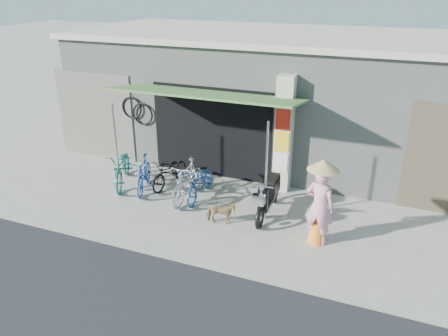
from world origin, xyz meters
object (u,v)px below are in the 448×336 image
at_px(bike_blue, 144,174).
at_px(moped, 269,196).
at_px(bike_teal, 123,167).
at_px(bike_navy, 201,182).
at_px(bike_black, 170,172).
at_px(bike_silver, 188,180).
at_px(nun, 320,203).
at_px(street_dog, 221,213).

bearing_deg(bike_blue, moped, -19.28).
height_order(bike_teal, bike_blue, bike_teal).
bearing_deg(bike_teal, bike_blue, -34.14).
relative_size(bike_teal, bike_navy, 1.13).
height_order(bike_black, bike_navy, bike_navy).
distance_m(bike_silver, bike_navy, 0.34).
bearing_deg(bike_teal, moped, -26.53).
bearing_deg(bike_teal, bike_silver, -29.25).
height_order(moped, nun, nun).
bearing_deg(bike_silver, nun, -13.88).
height_order(bike_black, moped, moped).
distance_m(bike_black, bike_silver, 0.95).
xyz_separation_m(bike_silver, bike_navy, (0.26, 0.20, -0.09)).
relative_size(bike_teal, bike_silver, 1.07).
xyz_separation_m(bike_teal, moped, (4.07, -0.13, -0.02)).
xyz_separation_m(street_dog, nun, (2.14, 0.08, 0.64)).
bearing_deg(bike_teal, bike_black, -8.05).
distance_m(bike_black, bike_navy, 1.09).
bearing_deg(street_dog, bike_blue, 55.09).
bearing_deg(bike_silver, street_dog, -35.36).
height_order(bike_silver, moped, bike_silver).
bearing_deg(bike_navy, bike_teal, 177.73).
xyz_separation_m(bike_blue, bike_black, (0.50, 0.48, -0.06)).
relative_size(bike_navy, nun, 0.88).
xyz_separation_m(bike_blue, bike_silver, (1.28, -0.04, 0.06)).
distance_m(bike_silver, nun, 3.46).
relative_size(street_dog, nun, 0.36).
bearing_deg(nun, bike_black, -5.15).
xyz_separation_m(bike_navy, nun, (3.09, -0.94, 0.49)).
relative_size(bike_blue, nun, 0.81).
height_order(bike_teal, bike_silver, bike_silver).
distance_m(moped, nun, 1.56).
xyz_separation_m(bike_blue, moped, (3.35, -0.01, 0.01)).
xyz_separation_m(bike_silver, nun, (3.36, -0.74, 0.40)).
relative_size(bike_teal, moped, 1.01).
relative_size(bike_navy, street_dog, 2.47).
bearing_deg(bike_black, bike_blue, -130.17).
height_order(bike_blue, bike_navy, bike_blue).
height_order(bike_black, nun, nun).
relative_size(bike_black, moped, 0.83).
relative_size(bike_silver, moped, 0.94).
bearing_deg(street_dog, bike_navy, 27.28).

